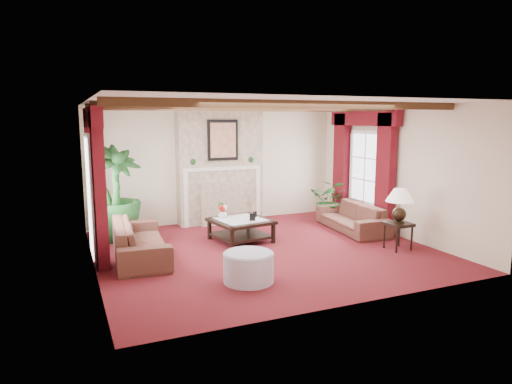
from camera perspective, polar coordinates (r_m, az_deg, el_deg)
name	(u,v)px	position (r m, az deg, el deg)	size (l,w,h in m)	color
floor	(265,250)	(8.58, 1.13, -7.29)	(6.00, 6.00, 0.00)	#460C10
ceiling	(265,103)	(8.24, 1.19, 11.03)	(6.00, 6.00, 0.00)	white
back_wall	(217,165)	(10.85, -4.86, 3.41)	(6.00, 0.02, 2.70)	beige
left_wall	(91,188)	(7.59, -19.95, 0.42)	(0.02, 5.50, 2.70)	beige
right_wall	(397,171)	(9.92, 17.16, 2.50)	(0.02, 5.50, 2.70)	beige
ceiling_beams	(265,107)	(8.24, 1.19, 10.62)	(6.00, 3.00, 0.12)	#3A2412
fireplace	(219,107)	(10.61, -4.61, 10.58)	(2.00, 0.52, 2.70)	tan
french_door_left	(86,136)	(8.51, -20.45, 6.57)	(0.10, 1.10, 2.16)	white
french_door_right	(367,132)	(10.63, 13.73, 7.28)	(0.10, 1.10, 2.16)	white
curtains_left	(92,112)	(8.52, -19.86, 9.43)	(0.20, 2.40, 2.55)	#46090E
curtains_right	(364,113)	(10.56, 13.33, 9.56)	(0.20, 2.40, 2.55)	#46090E
sofa_left	(140,234)	(8.29, -14.35, -5.09)	(0.80, 2.24, 0.86)	black
sofa_right	(352,213)	(10.20, 11.90, -2.56)	(0.78, 2.07, 0.79)	black
potted_palm	(115,213)	(9.66, -17.17, -2.57)	(1.80, 2.19, 1.07)	black
small_plant	(330,205)	(11.09, 9.24, -1.59)	(1.34, 1.33, 0.77)	black
coffee_table	(241,230)	(9.17, -1.91, -4.80)	(1.07, 1.07, 0.44)	black
side_table	(398,236)	(8.99, 17.32, -5.26)	(0.44, 0.44, 0.51)	black
ottoman	(248,267)	(6.93, -0.95, -9.41)	(0.76, 0.76, 0.44)	#A6A5BB
table_lamp	(400,205)	(8.86, 17.50, -1.58)	(0.52, 0.52, 0.66)	black
flower_vase	(223,214)	(9.25, -4.20, -2.74)	(0.19, 0.20, 0.18)	silver
book	(254,214)	(8.98, -0.21, -2.81)	(0.19, 0.08, 0.26)	black
photo_frame_a	(252,217)	(8.95, -0.45, -3.19)	(0.12, 0.02, 0.16)	black
photo_frame_b	(255,215)	(9.27, -0.16, -2.84)	(0.10, 0.02, 0.13)	black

